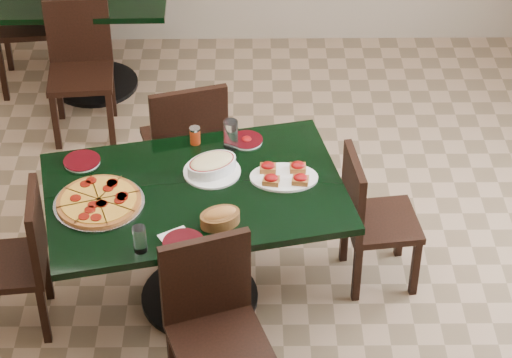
{
  "coord_description": "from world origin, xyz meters",
  "views": [
    {
      "loc": [
        0.1,
        -4.02,
        3.8
      ],
      "look_at": [
        0.14,
        0.0,
        0.74
      ],
      "focal_mm": 70.0,
      "sensor_mm": 36.0,
      "label": 1
    }
  ],
  "objects_px": {
    "back_chair_left": "(42,11)",
    "bruschetta_platter": "(284,175)",
    "main_table": "(196,218)",
    "back_chair_near": "(80,61)",
    "chair_right": "(369,214)",
    "pepperoni_pizza": "(99,201)",
    "bread_basket": "(220,217)",
    "chair_left": "(21,255)",
    "chair_near": "(214,320)",
    "chair_far": "(186,142)",
    "back_table": "(89,20)",
    "lasagna_casserole": "(212,165)"
  },
  "relations": [
    {
      "from": "back_chair_left",
      "to": "bruschetta_platter",
      "type": "distance_m",
      "value": 2.69
    },
    {
      "from": "main_table",
      "to": "back_chair_near",
      "type": "bearing_deg",
      "value": 103.62
    },
    {
      "from": "chair_right",
      "to": "pepperoni_pizza",
      "type": "height_order",
      "value": "chair_right"
    },
    {
      "from": "back_chair_near",
      "to": "back_chair_left",
      "type": "xyz_separation_m",
      "value": [
        -0.33,
        0.55,
        0.07
      ]
    },
    {
      "from": "main_table",
      "to": "chair_right",
      "type": "relative_size",
      "value": 2.02
    },
    {
      "from": "bread_basket",
      "to": "pepperoni_pizza",
      "type": "bearing_deg",
      "value": 142.23
    },
    {
      "from": "chair_left",
      "to": "pepperoni_pizza",
      "type": "height_order",
      "value": "chair_left"
    },
    {
      "from": "back_chair_near",
      "to": "pepperoni_pizza",
      "type": "distance_m",
      "value": 1.86
    },
    {
      "from": "chair_near",
      "to": "bruschetta_platter",
      "type": "height_order",
      "value": "chair_near"
    },
    {
      "from": "chair_left",
      "to": "pepperoni_pizza",
      "type": "relative_size",
      "value": 1.85
    },
    {
      "from": "back_chair_left",
      "to": "bruschetta_platter",
      "type": "relative_size",
      "value": 2.85
    },
    {
      "from": "chair_far",
      "to": "back_table",
      "type": "bearing_deg",
      "value": -78.9
    },
    {
      "from": "main_table",
      "to": "bruschetta_platter",
      "type": "relative_size",
      "value": 4.66
    },
    {
      "from": "chair_near",
      "to": "lasagna_casserole",
      "type": "bearing_deg",
      "value": 72.8
    },
    {
      "from": "lasagna_casserole",
      "to": "bruschetta_platter",
      "type": "relative_size",
      "value": 0.89
    },
    {
      "from": "bruschetta_platter",
      "to": "chair_far",
      "type": "bearing_deg",
      "value": 130.48
    },
    {
      "from": "pepperoni_pizza",
      "to": "lasagna_casserole",
      "type": "bearing_deg",
      "value": 24.88
    },
    {
      "from": "back_table",
      "to": "chair_far",
      "type": "xyz_separation_m",
      "value": [
        0.74,
        -1.44,
        -0.0
      ]
    },
    {
      "from": "back_table",
      "to": "lasagna_casserole",
      "type": "distance_m",
      "value": 2.25
    },
    {
      "from": "bruschetta_platter",
      "to": "back_table",
      "type": "bearing_deg",
      "value": 122.56
    },
    {
      "from": "chair_right",
      "to": "back_chair_left",
      "type": "bearing_deg",
      "value": 37.3
    },
    {
      "from": "pepperoni_pizza",
      "to": "lasagna_casserole",
      "type": "xyz_separation_m",
      "value": [
        0.55,
        0.25,
        0.03
      ]
    },
    {
      "from": "bread_basket",
      "to": "chair_near",
      "type": "bearing_deg",
      "value": -117.32
    },
    {
      "from": "chair_near",
      "to": "chair_right",
      "type": "height_order",
      "value": "chair_near"
    },
    {
      "from": "chair_far",
      "to": "bread_basket",
      "type": "height_order",
      "value": "chair_far"
    },
    {
      "from": "back_chair_left",
      "to": "lasagna_casserole",
      "type": "relative_size",
      "value": 3.2
    },
    {
      "from": "back_table",
      "to": "chair_near",
      "type": "height_order",
      "value": "chair_near"
    },
    {
      "from": "chair_far",
      "to": "chair_near",
      "type": "xyz_separation_m",
      "value": [
        0.19,
        -1.41,
        -0.01
      ]
    },
    {
      "from": "chair_near",
      "to": "bruschetta_platter",
      "type": "distance_m",
      "value": 0.87
    },
    {
      "from": "chair_left",
      "to": "lasagna_casserole",
      "type": "bearing_deg",
      "value": 100.4
    },
    {
      "from": "back_table",
      "to": "chair_right",
      "type": "distance_m",
      "value": 2.66
    },
    {
      "from": "main_table",
      "to": "bruschetta_platter",
      "type": "distance_m",
      "value": 0.5
    },
    {
      "from": "lasagna_casserole",
      "to": "chair_far",
      "type": "bearing_deg",
      "value": 75.55
    },
    {
      "from": "main_table",
      "to": "back_chair_left",
      "type": "xyz_separation_m",
      "value": [
        -1.15,
        2.24,
        -0.0
      ]
    },
    {
      "from": "back_table",
      "to": "chair_far",
      "type": "relative_size",
      "value": 1.2
    },
    {
      "from": "chair_far",
      "to": "pepperoni_pizza",
      "type": "height_order",
      "value": "chair_far"
    },
    {
      "from": "back_chair_near",
      "to": "main_table",
      "type": "bearing_deg",
      "value": -69.02
    },
    {
      "from": "bruschetta_platter",
      "to": "back_chair_near",
      "type": "bearing_deg",
      "value": 129.67
    },
    {
      "from": "back_chair_near",
      "to": "bruschetta_platter",
      "type": "xyz_separation_m",
      "value": [
        1.27,
        -1.6,
        0.28
      ]
    },
    {
      "from": "chair_far",
      "to": "back_chair_near",
      "type": "xyz_separation_m",
      "value": [
        -0.73,
        0.95,
        -0.03
      ]
    },
    {
      "from": "back_chair_left",
      "to": "bruschetta_platter",
      "type": "xyz_separation_m",
      "value": [
        1.59,
        -2.15,
        0.21
      ]
    },
    {
      "from": "main_table",
      "to": "bread_basket",
      "type": "relative_size",
      "value": 6.98
    },
    {
      "from": "chair_far",
      "to": "chair_near",
      "type": "height_order",
      "value": "chair_far"
    },
    {
      "from": "chair_far",
      "to": "pepperoni_pizza",
      "type": "xyz_separation_m",
      "value": [
        -0.38,
        -0.85,
        0.25
      ]
    },
    {
      "from": "chair_right",
      "to": "bruschetta_platter",
      "type": "relative_size",
      "value": 2.31
    },
    {
      "from": "chair_far",
      "to": "chair_left",
      "type": "distance_m",
      "value": 1.2
    },
    {
      "from": "bread_basket",
      "to": "chair_left",
      "type": "bearing_deg",
      "value": 150.24
    },
    {
      "from": "chair_far",
      "to": "chair_left",
      "type": "bearing_deg",
      "value": 32.38
    },
    {
      "from": "back_chair_near",
      "to": "pepperoni_pizza",
      "type": "xyz_separation_m",
      "value": [
        0.36,
        -1.8,
        0.27
      ]
    },
    {
      "from": "pepperoni_pizza",
      "to": "chair_far",
      "type": "bearing_deg",
      "value": 66.14
    }
  ]
}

